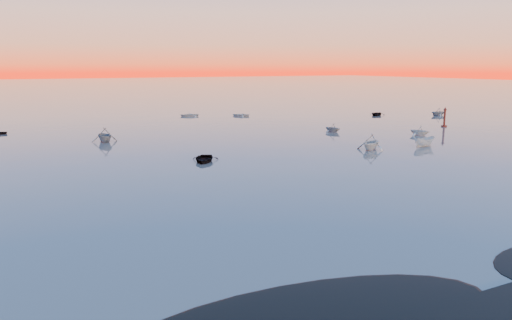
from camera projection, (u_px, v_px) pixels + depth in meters
ground at (128, 111)px, 116.80m from camera, size 600.00×600.00×0.00m
moored_fleet at (200, 136)px, 75.83m from camera, size 124.00×58.00×1.20m
boat_near_center at (424, 146)px, 65.95m from camera, size 1.95×3.81×1.26m
boat_near_right at (419, 135)px, 76.18m from camera, size 3.63×2.29×1.18m
channel_marker at (444, 119)px, 86.62m from camera, size 0.99×0.99×3.52m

